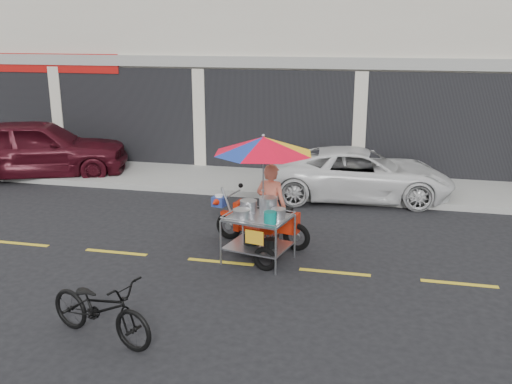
% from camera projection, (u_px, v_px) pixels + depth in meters
% --- Properties ---
extents(ground, '(90.00, 90.00, 0.00)m').
position_uv_depth(ground, '(335.00, 272.00, 9.61)').
color(ground, black).
extents(sidewalk, '(45.00, 3.00, 0.15)m').
position_uv_depth(sidewalk, '(355.00, 185.00, 14.74)').
color(sidewalk, gray).
rests_on(sidewalk, ground).
extents(shophouse_block, '(36.00, 8.11, 10.40)m').
position_uv_depth(shophouse_block, '(462.00, 20.00, 17.76)').
color(shophouse_block, beige).
rests_on(shophouse_block, ground).
extents(centerline, '(42.00, 0.10, 0.01)m').
position_uv_depth(centerline, '(335.00, 272.00, 9.61)').
color(centerline, gold).
rests_on(centerline, ground).
extents(maroon_sedan, '(5.18, 3.57, 1.64)m').
position_uv_depth(maroon_sedan, '(38.00, 148.00, 15.62)').
color(maroon_sedan, '#3E0B14').
rests_on(maroon_sedan, ground).
extents(white_pickup, '(4.57, 2.47, 1.22)m').
position_uv_depth(white_pickup, '(360.00, 174.00, 13.69)').
color(white_pickup, silver).
rests_on(white_pickup, ground).
extents(near_bicycle, '(1.81, 1.08, 0.90)m').
position_uv_depth(near_bicycle, '(101.00, 308.00, 7.43)').
color(near_bicycle, black).
rests_on(near_bicycle, ground).
extents(food_vendor_rig, '(2.25, 2.13, 2.27)m').
position_uv_depth(food_vendor_rig, '(265.00, 179.00, 9.99)').
color(food_vendor_rig, black).
rests_on(food_vendor_rig, ground).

